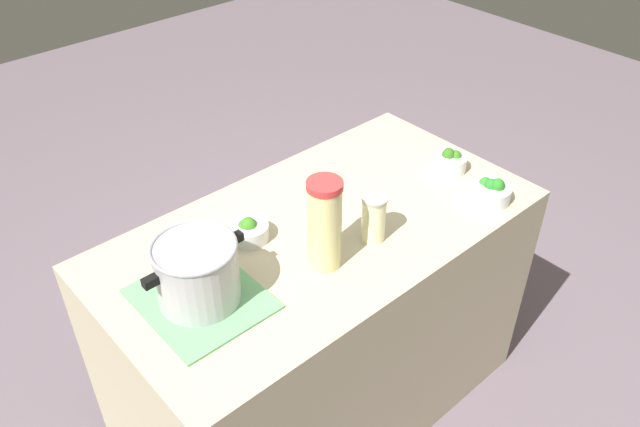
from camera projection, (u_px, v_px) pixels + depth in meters
ground_plane at (320, 399)px, 2.49m from camera, size 8.00×8.00×0.00m
counter_slab at (320, 322)px, 2.23m from camera, size 1.39×0.74×0.85m
dish_cloth at (201, 299)px, 1.72m from camera, size 0.30×0.35×0.01m
cooking_pot at (197, 271)px, 1.66m from camera, size 0.29×0.23×0.18m
lemonade_pitcher at (324, 224)px, 1.75m from camera, size 0.10×0.10×0.28m
mason_jar at (374, 218)px, 1.89m from camera, size 0.08×0.08×0.15m
broccoli_bowl_front at (451, 162)px, 2.21m from camera, size 0.11×0.11×0.08m
broccoli_bowl_center at (249, 230)px, 1.91m from camera, size 0.12×0.12×0.08m
broccoli_bowl_back at (491, 192)px, 2.07m from camera, size 0.13×0.13×0.08m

